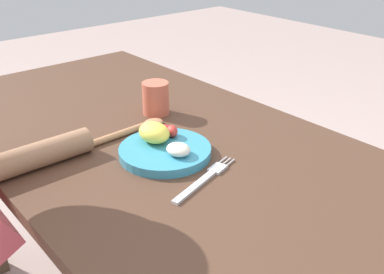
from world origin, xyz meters
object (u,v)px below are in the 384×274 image
plate (164,147)px  drinking_cup (156,98)px  fork (204,179)px  spoon (134,129)px

plate → drinking_cup: size_ratio=2.35×
fork → drinking_cup: bearing=53.8°
fork → drinking_cup: (-0.33, 0.13, 0.04)m
fork → spoon: (-0.27, 0.02, 0.00)m
plate → drinking_cup: 0.23m
drinking_cup → fork: bearing=-20.8°
plate → fork: plate is taller
plate → spoon: size_ratio=0.94×
plate → drinking_cup: drinking_cup is taller
fork → plate: bearing=72.6°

